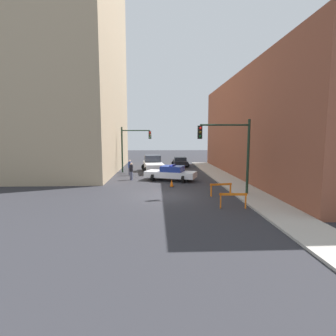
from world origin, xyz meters
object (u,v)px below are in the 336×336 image
white_truck (153,164)px  traffic_light_near (232,145)px  traffic_cone (172,183)px  pedestrian_corner (130,167)px  police_car (171,173)px  parked_car_near (180,162)px  barrier_mid (221,187)px  barrier_front (233,198)px  traffic_light_far (132,143)px  pedestrian_crossing (131,171)px

white_truck → traffic_light_near: bearing=-72.5°
traffic_cone → pedestrian_corner: bearing=122.0°
police_car → parked_car_near: bearing=11.7°
barrier_mid → white_truck: bearing=110.8°
pedestrian_corner → barrier_mid: bearing=45.4°
barrier_front → traffic_light_far: bearing=114.8°
pedestrian_crossing → barrier_front: 12.27m
traffic_light_near → pedestrian_corner: 13.04m
traffic_light_far → traffic_cone: bearing=-65.6°
traffic_light_far → police_car: (4.19, -5.96, -2.67)m
police_car → white_truck: bearing=36.7°
parked_car_near → traffic_light_far: bearing=-136.5°
white_truck → barrier_front: bearing=-79.6°
white_truck → barrier_front: 16.59m
traffic_light_far → barrier_mid: bearing=-59.7°
traffic_light_far → parked_car_near: size_ratio=1.20×
police_car → traffic_cone: size_ratio=7.70×
traffic_light_far → pedestrian_corner: traffic_light_far is taller
pedestrian_corner → barrier_front: bearing=38.2°
pedestrian_crossing → barrier_mid: (6.88, -7.05, -0.24)m
parked_car_near → pedestrian_corner: size_ratio=2.61×
traffic_cone → parked_car_near: bearing=82.1°
traffic_light_far → pedestrian_crossing: (0.43, -5.46, -2.54)m
white_truck → barrier_mid: bearing=-75.5°
barrier_front → traffic_cone: bearing=115.4°
traffic_cone → barrier_mid: bearing=-47.4°
barrier_mid → traffic_light_near: bearing=11.8°
pedestrian_crossing → parked_car_near: bearing=7.2°
traffic_light_near → pedestrian_corner: traffic_light_near is taller
police_car → pedestrian_corner: size_ratio=3.04×
police_car → pedestrian_crossing: bearing=103.4°
pedestrian_corner → white_truck: bearing=146.6°
traffic_light_far → traffic_light_near: bearing=-57.0°
police_car → barrier_front: bearing=-141.5°
barrier_mid → traffic_cone: (-3.23, 3.51, -0.30)m
police_car → parked_car_near: (1.92, 11.59, -0.05)m
white_truck → parked_car_near: (3.66, 5.40, -0.23)m
white_truck → pedestrian_corner: white_truck is taller
white_truck → pedestrian_crossing: 6.04m
police_car → white_truck: white_truck is taller
traffic_light_near → barrier_mid: traffic_light_near is taller
traffic_light_far → police_car: 7.76m
traffic_light_far → white_truck: 3.51m
traffic_light_far → white_truck: bearing=5.3°
barrier_front → traffic_cone: size_ratio=2.44×
white_truck → pedestrian_crossing: size_ratio=3.37×
police_car → barrier_mid: (3.11, -6.55, -0.11)m
barrier_mid → traffic_light_far: bearing=120.3°
traffic_light_far → traffic_cone: traffic_light_far is taller
barrier_front → barrier_mid: bearing=88.8°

